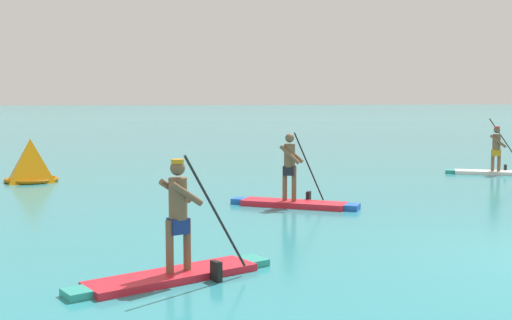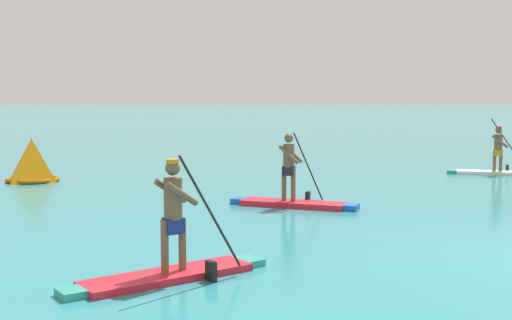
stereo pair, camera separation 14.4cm
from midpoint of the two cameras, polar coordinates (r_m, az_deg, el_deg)
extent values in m
cube|color=red|center=(9.33, -7.30, -10.03)|extent=(2.51, 1.69, 0.10)
cube|color=teal|center=(10.05, -0.22, -8.86)|extent=(0.48, 0.55, 0.10)
cube|color=teal|center=(8.78, -15.47, -11.19)|extent=(0.45, 0.49, 0.10)
cylinder|color=brown|center=(9.34, -6.03, -7.33)|extent=(0.11, 0.11, 0.74)
cylinder|color=brown|center=(9.21, -7.56, -7.53)|extent=(0.11, 0.11, 0.74)
cube|color=navy|center=(9.21, -6.81, -5.72)|extent=(0.33, 0.31, 0.22)
cylinder|color=brown|center=(9.15, -6.84, -3.37)|extent=(0.26, 0.26, 0.59)
sphere|color=brown|center=(9.09, -6.87, -0.70)|extent=(0.21, 0.21, 0.21)
cylinder|color=orange|center=(9.08, -6.88, -0.11)|extent=(0.18, 0.18, 0.06)
cylinder|color=brown|center=(9.29, -7.03, -2.72)|extent=(0.50, 0.34, 0.41)
cylinder|color=brown|center=(9.03, -6.09, -2.95)|extent=(0.50, 0.34, 0.41)
cylinder|color=black|center=(8.99, -3.53, -4.64)|extent=(0.91, 0.49, 1.66)
cube|color=black|center=(9.17, -3.50, -9.81)|extent=(0.16, 0.21, 0.32)
cube|color=red|center=(15.27, 3.56, -3.86)|extent=(2.45, 1.79, 0.13)
cube|color=blue|center=(14.95, 8.63, -4.11)|extent=(0.49, 0.55, 0.13)
cube|color=blue|center=(15.72, -1.26, -3.58)|extent=(0.46, 0.50, 0.13)
cylinder|color=brown|center=(15.21, 3.55, -2.12)|extent=(0.11, 0.11, 0.80)
cylinder|color=brown|center=(15.27, 2.74, -2.08)|extent=(0.11, 0.11, 0.80)
cube|color=black|center=(15.20, 3.15, -0.94)|extent=(0.33, 0.32, 0.22)
cylinder|color=brown|center=(15.17, 3.16, 0.41)|extent=(0.26, 0.26, 0.54)
sphere|color=brown|center=(15.14, 3.17, 1.93)|extent=(0.21, 0.21, 0.21)
cylinder|color=brown|center=(15.29, 3.50, 0.56)|extent=(0.46, 0.33, 0.46)
cylinder|color=brown|center=(15.00, 3.17, 0.47)|extent=(0.46, 0.33, 0.46)
cylinder|color=black|center=(15.51, 4.85, -0.55)|extent=(0.66, 0.41, 1.61)
cube|color=black|center=(15.61, 4.83, -3.35)|extent=(0.17, 0.21, 0.32)
cube|color=white|center=(23.02, 20.40, -1.06)|extent=(2.52, 1.68, 0.11)
cube|color=teal|center=(22.95, 16.95, -0.97)|extent=(0.46, 0.51, 0.11)
cylinder|color=brown|center=(23.00, 20.83, -0.06)|extent=(0.11, 0.11, 0.71)
cylinder|color=brown|center=(22.98, 20.34, -0.04)|extent=(0.11, 0.11, 0.71)
cube|color=orange|center=(22.97, 20.61, 0.60)|extent=(0.33, 0.31, 0.22)
cylinder|color=brown|center=(22.94, 20.64, 1.48)|extent=(0.26, 0.26, 0.52)
sphere|color=brown|center=(22.92, 20.67, 2.46)|extent=(0.21, 0.21, 0.21)
cylinder|color=red|center=(22.92, 20.68, 2.70)|extent=(0.18, 0.18, 0.06)
cylinder|color=brown|center=(23.10, 20.73, 1.57)|extent=(0.49, 0.31, 0.44)
cylinder|color=brown|center=(22.79, 20.80, 1.52)|extent=(0.49, 0.31, 0.44)
cylinder|color=black|center=(23.42, 21.40, 1.36)|extent=(1.03, 0.54, 1.68)
cube|color=black|center=(23.50, 21.32, -0.78)|extent=(0.16, 0.21, 0.32)
pyramid|color=orange|center=(20.85, -18.85, 0.00)|extent=(1.84, 1.84, 1.31)
torus|color=#915407|center=(20.92, -18.80, -1.62)|extent=(1.58, 1.58, 0.12)
camera|label=1|loc=(0.07, -89.76, 0.02)|focal=45.62mm
camera|label=2|loc=(0.07, 90.24, -0.02)|focal=45.62mm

